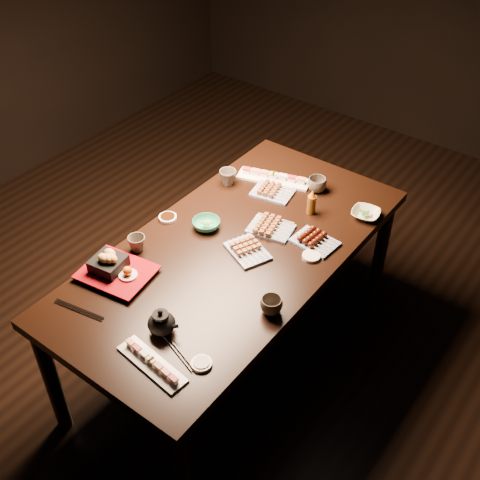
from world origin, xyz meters
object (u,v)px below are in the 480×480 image
object	(u,v)px
sushi_platter_near	(152,362)
teacup_far_left	(228,177)
yakitori_plate_right	(248,248)
yakitori_plate_left	(273,190)
dining_table	(234,305)
teacup_mid_right	(271,305)
tempura_tray	(116,266)
sushi_platter_far	(274,176)
teapot	(161,321)
condiment_bottle	(312,202)
edamame_bowl_cream	(366,214)
edamame_bowl_green	(206,224)
yakitori_plate_center	(271,226)
teacup_far_right	(317,185)
teacup_near_left	(137,244)

from	to	relation	value
sushi_platter_near	teacup_far_left	bearing A→B (deg)	120.81
yakitori_plate_right	yakitori_plate_left	distance (m)	0.48
dining_table	teacup_mid_right	bearing A→B (deg)	-24.37
dining_table	tempura_tray	distance (m)	0.69
sushi_platter_far	teacup_mid_right	size ratio (longest dim) A/B	4.20
yakitori_plate_left	teacup_far_left	world-z (taller)	teacup_far_left
yakitori_plate_left	teapot	bearing A→B (deg)	-91.06
teacup_far_left	condiment_bottle	bearing A→B (deg)	5.71
edamame_bowl_cream	condiment_bottle	distance (m)	0.27
edamame_bowl_green	condiment_bottle	distance (m)	0.53
yakitori_plate_left	teapot	size ratio (longest dim) A/B	1.55
yakitori_plate_right	teapot	distance (m)	0.59
yakitori_plate_left	tempura_tray	bearing A→B (deg)	-112.92
yakitori_plate_center	teacup_mid_right	distance (m)	0.54
yakitori_plate_left	teacup_far_right	distance (m)	0.23
dining_table	yakitori_plate_left	distance (m)	0.63
sushi_platter_far	yakitori_plate_right	distance (m)	0.61
yakitori_plate_right	edamame_bowl_green	size ratio (longest dim) A/B	1.52
yakitori_plate_right	teacup_near_left	xyz separation A→B (m)	(-0.41, -0.29, 0.01)
tempura_tray	condiment_bottle	distance (m)	1.00
teacup_near_left	teacup_mid_right	size ratio (longest dim) A/B	0.89
yakitori_plate_center	teacup_near_left	bearing A→B (deg)	-141.18
sushi_platter_near	teacup_mid_right	world-z (taller)	teacup_mid_right
tempura_tray	sushi_platter_near	bearing A→B (deg)	-38.87
yakitori_plate_right	teacup_near_left	size ratio (longest dim) A/B	2.48
edamame_bowl_green	tempura_tray	size ratio (longest dim) A/B	0.44
yakitori_plate_left	teacup_far_left	bearing A→B (deg)	-175.06
edamame_bowl_cream	teacup_far_right	world-z (taller)	teacup_far_right
yakitori_plate_right	sushi_platter_near	bearing A→B (deg)	-59.21
edamame_bowl_cream	teacup_near_left	distance (m)	1.12
condiment_bottle	teapot	bearing A→B (deg)	-93.43
teacup_near_left	condiment_bottle	xyz separation A→B (m)	(0.49, 0.72, 0.03)
yakitori_plate_center	teacup_far_left	distance (m)	0.44
yakitori_plate_right	tempura_tray	world-z (taller)	tempura_tray
yakitori_plate_left	edamame_bowl_green	distance (m)	0.43
sushi_platter_far	condiment_bottle	distance (m)	0.34
yakitori_plate_right	condiment_bottle	size ratio (longest dim) A/B	1.52
teacup_far_right	edamame_bowl_green	bearing A→B (deg)	-114.17
yakitori_plate_left	teapot	xyz separation A→B (m)	(0.18, -1.04, 0.03)
dining_table	sushi_platter_far	distance (m)	0.72
edamame_bowl_green	teacup_far_right	distance (m)	0.64
edamame_bowl_green	yakitori_plate_left	bearing A→B (deg)	77.44
sushi_platter_far	sushi_platter_near	bearing A→B (deg)	86.54
yakitori_plate_center	sushi_platter_far	bearing A→B (deg)	111.17
sushi_platter_far	yakitori_plate_right	size ratio (longest dim) A/B	1.90
sushi_platter_near	teacup_far_right	distance (m)	1.35
yakitori_plate_center	yakitori_plate_right	bearing A→B (deg)	-98.93
teapot	condiment_bottle	distance (m)	1.02
teacup_mid_right	teacup_far_right	size ratio (longest dim) A/B	0.95
teapot	sushi_platter_far	bearing A→B (deg)	89.98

